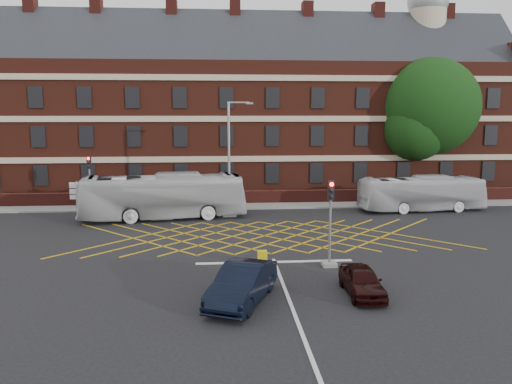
{
  "coord_description": "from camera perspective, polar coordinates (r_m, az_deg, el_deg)",
  "views": [
    {
      "loc": [
        -2.83,
        -27.87,
        7.53
      ],
      "look_at": [
        -0.56,
        1.5,
        2.83
      ],
      "focal_mm": 35.0,
      "sensor_mm": 36.0,
      "label": 1
    }
  ],
  "objects": [
    {
      "name": "centre_line",
      "position": [
        19.59,
        4.35,
        -13.54
      ],
      "size": [
        0.15,
        14.0,
        0.02
      ],
      "primitive_type": "cube",
      "color": "silver",
      "rests_on": "ground"
    },
    {
      "name": "deciduous_tree",
      "position": [
        48.37,
        19.13,
        8.48
      ],
      "size": [
        8.79,
        8.79,
        12.46
      ],
      "color": "black",
      "rests_on": "ground"
    },
    {
      "name": "far_pavement",
      "position": [
        40.66,
        -0.35,
        -1.53
      ],
      "size": [
        60.0,
        3.0,
        0.12
      ],
      "primitive_type": "cube",
      "color": "slate",
      "rests_on": "ground"
    },
    {
      "name": "box_junction_hatching",
      "position": [
        30.93,
        0.97,
        -5.02
      ],
      "size": [
        8.22,
        8.22,
        0.02
      ],
      "primitive_type": "cube",
      "rotation": [
        0.0,
        0.0,
        0.79
      ],
      "color": "#CC990C",
      "rests_on": "ground"
    },
    {
      "name": "bus_right",
      "position": [
        40.56,
        18.38,
        -0.16
      ],
      "size": [
        9.87,
        2.95,
        2.71
      ],
      "primitive_type": "imported",
      "rotation": [
        0.0,
        0.0,
        1.64
      ],
      "color": "silver",
      "rests_on": "ground"
    },
    {
      "name": "boundary_wall",
      "position": [
        41.56,
        -0.45,
        -0.61
      ],
      "size": [
        56.0,
        0.5,
        1.1
      ],
      "primitive_type": "cube",
      "color": "#4E1915",
      "rests_on": "ground"
    },
    {
      "name": "stop_line",
      "position": [
        25.66,
        2.13,
        -7.99
      ],
      "size": [
        8.0,
        0.3,
        0.02
      ],
      "primitive_type": "cube",
      "color": "silver",
      "rests_on": "ground"
    },
    {
      "name": "direction_signs",
      "position": [
        41.71,
        -19.8,
        0.04
      ],
      "size": [
        1.1,
        0.16,
        2.2
      ],
      "color": "gray",
      "rests_on": "ground"
    },
    {
      "name": "car_maroon",
      "position": [
        21.57,
        12.01,
        -9.89
      ],
      "size": [
        1.45,
        3.53,
        1.2
      ],
      "primitive_type": "imported",
      "rotation": [
        0.0,
        0.0,
        -0.01
      ],
      "color": "black",
      "rests_on": "ground"
    },
    {
      "name": "bus_left",
      "position": [
        36.19,
        -10.59,
        -0.48
      ],
      "size": [
        11.95,
        4.36,
        3.25
      ],
      "primitive_type": "imported",
      "rotation": [
        0.0,
        0.0,
        1.71
      ],
      "color": "#B9B9BD",
      "rests_on": "ground"
    },
    {
      "name": "ground",
      "position": [
        29.01,
        1.34,
        -5.99
      ],
      "size": [
        120.0,
        120.0,
        0.0
      ],
      "primitive_type": "plane",
      "color": "black",
      "rests_on": "ground"
    },
    {
      "name": "utility_cabinet",
      "position": [
        24.82,
        0.72,
        -7.64
      ],
      "size": [
        0.47,
        0.39,
        0.8
      ],
      "primitive_type": "cube",
      "color": "gold",
      "rests_on": "ground"
    },
    {
      "name": "traffic_light_far",
      "position": [
        39.97,
        -18.4,
        0.3
      ],
      "size": [
        0.7,
        0.7,
        4.27
      ],
      "color": "slate",
      "rests_on": "ground"
    },
    {
      "name": "traffic_light_near",
      "position": [
        24.81,
        8.45,
        -4.48
      ],
      "size": [
        0.7,
        0.7,
        4.27
      ],
      "color": "slate",
      "rests_on": "ground"
    },
    {
      "name": "car_navy",
      "position": [
        20.29,
        -1.59,
        -10.4
      ],
      "size": [
        3.29,
        4.96,
        1.55
      ],
      "primitive_type": "imported",
      "rotation": [
        0.0,
        0.0,
        -0.39
      ],
      "color": "black",
      "rests_on": "ground"
    },
    {
      "name": "street_lamp",
      "position": [
        36.44,
        -2.98,
        1.6
      ],
      "size": [
        2.25,
        1.0,
        8.3
      ],
      "color": "slate",
      "rests_on": "ground"
    },
    {
      "name": "victorian_building",
      "position": [
        49.96,
        -0.9,
        9.41
      ],
      "size": [
        51.0,
        12.17,
        20.4
      ],
      "color": "#501E14",
      "rests_on": "ground"
    }
  ]
}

